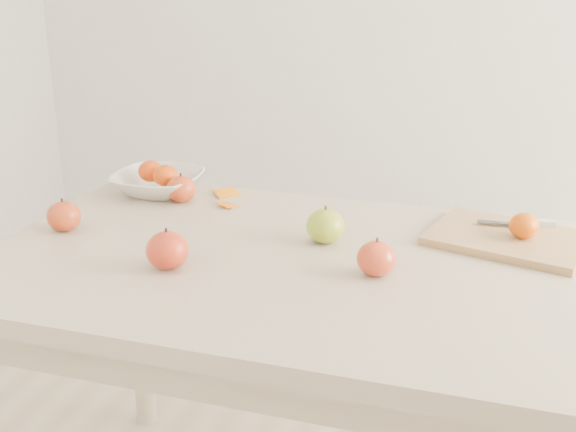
% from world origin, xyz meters
% --- Properties ---
extents(table, '(1.20, 0.80, 0.75)m').
position_xyz_m(table, '(0.00, 0.00, 0.65)').
color(table, '#C0AE91').
rests_on(table, ground).
extents(cutting_board, '(0.36, 0.30, 0.02)m').
position_xyz_m(cutting_board, '(0.44, 0.22, 0.76)').
color(cutting_board, tan).
rests_on(cutting_board, table).
extents(board_tangerine, '(0.06, 0.06, 0.05)m').
position_xyz_m(board_tangerine, '(0.47, 0.21, 0.80)').
color(board_tangerine, '#CA5307').
rests_on(board_tangerine, cutting_board).
extents(fruit_bowl, '(0.22, 0.22, 0.05)m').
position_xyz_m(fruit_bowl, '(-0.43, 0.30, 0.78)').
color(fruit_bowl, silver).
rests_on(fruit_bowl, table).
extents(bowl_tangerine_near, '(0.06, 0.06, 0.06)m').
position_xyz_m(bowl_tangerine_near, '(-0.45, 0.31, 0.80)').
color(bowl_tangerine_near, '#CC3B07').
rests_on(bowl_tangerine_near, fruit_bowl).
extents(bowl_tangerine_far, '(0.06, 0.06, 0.06)m').
position_xyz_m(bowl_tangerine_far, '(-0.40, 0.28, 0.80)').
color(bowl_tangerine_far, '#CA3B07').
rests_on(bowl_tangerine_far, fruit_bowl).
extents(orange_peel_a, '(0.07, 0.07, 0.01)m').
position_xyz_m(orange_peel_a, '(-0.25, 0.33, 0.75)').
color(orange_peel_a, orange).
rests_on(orange_peel_a, table).
extents(orange_peel_b, '(0.06, 0.05, 0.01)m').
position_xyz_m(orange_peel_b, '(-0.22, 0.25, 0.75)').
color(orange_peel_b, orange).
rests_on(orange_peel_b, table).
extents(paring_knife, '(0.17, 0.05, 0.01)m').
position_xyz_m(paring_knife, '(0.49, 0.29, 0.78)').
color(paring_knife, white).
rests_on(paring_knife, cutting_board).
extents(apple_green, '(0.08, 0.08, 0.07)m').
position_xyz_m(apple_green, '(0.07, 0.10, 0.79)').
color(apple_green, '#6A9C1B').
rests_on(apple_green, table).
extents(apple_red_e, '(0.08, 0.08, 0.07)m').
position_xyz_m(apple_red_e, '(0.20, -0.03, 0.78)').
color(apple_red_e, maroon).
rests_on(apple_red_e, table).
extents(apple_red_a, '(0.07, 0.07, 0.07)m').
position_xyz_m(apple_red_a, '(-0.34, 0.25, 0.78)').
color(apple_red_a, '#8F0B08').
rests_on(apple_red_a, table).
extents(apple_red_d, '(0.07, 0.07, 0.07)m').
position_xyz_m(apple_red_d, '(-0.51, -0.01, 0.78)').
color(apple_red_d, '#940C04').
rests_on(apple_red_d, table).
extents(apple_red_c, '(0.08, 0.08, 0.08)m').
position_xyz_m(apple_red_c, '(-0.19, -0.12, 0.79)').
color(apple_red_c, '#8E040A').
rests_on(apple_red_c, table).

